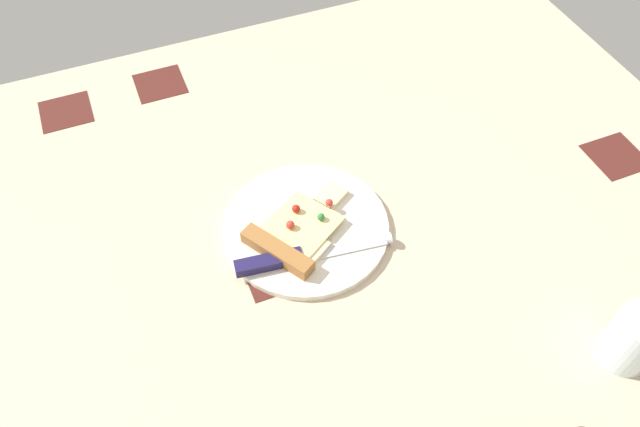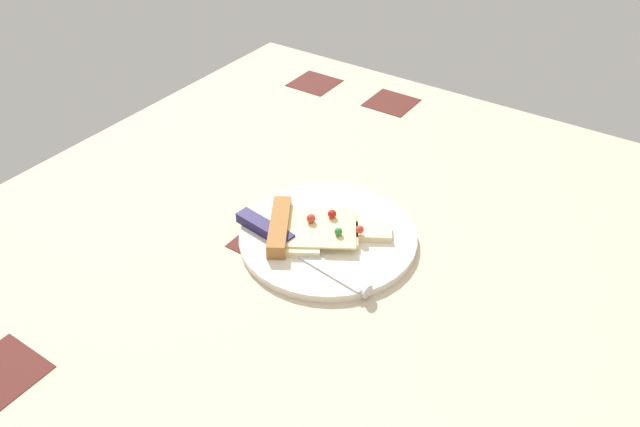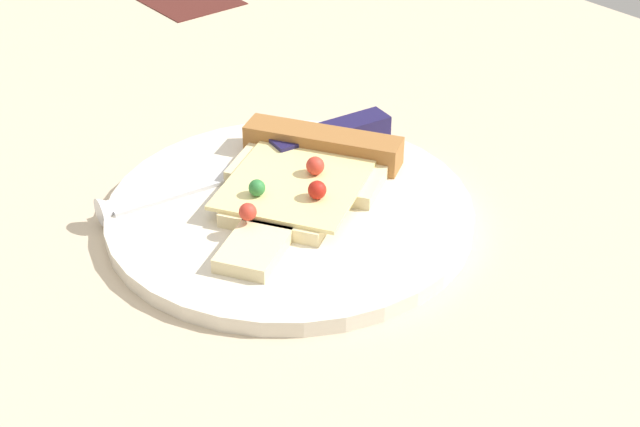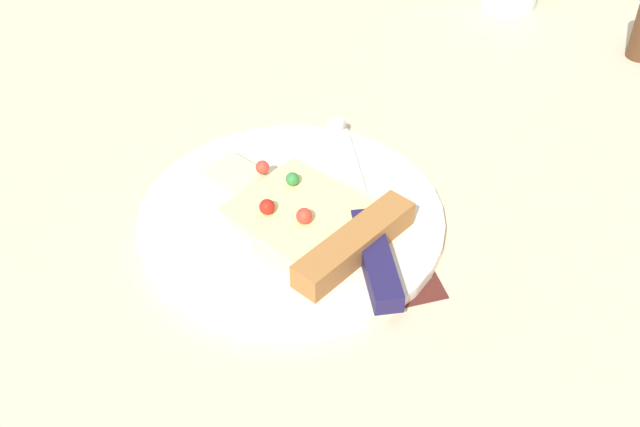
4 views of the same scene
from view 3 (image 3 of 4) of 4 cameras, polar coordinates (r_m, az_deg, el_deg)
The scene contains 4 objects.
ground_plane at distance 66.74cm, azimuth -12.95°, elevation -1.35°, with size 124.60×124.60×3.00cm.
plate at distance 63.91cm, azimuth -1.89°, elevation 0.13°, with size 25.74×25.74×1.15cm, color silver.
pizza_slice at distance 65.20cm, azimuth -1.11°, elevation 2.31°, with size 18.90×15.80×2.62cm.
knife at distance 68.64cm, azimuth -2.58°, elevation 3.79°, with size 24.07×5.13×2.45cm.
Camera 3 is at (-22.03, -51.09, 35.40)cm, focal length 50.99 mm.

